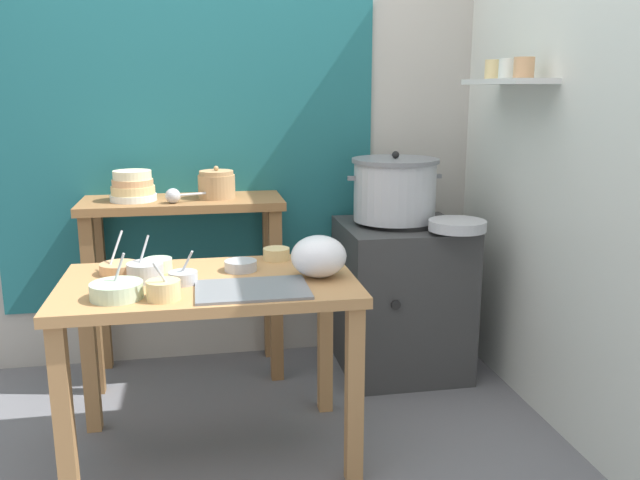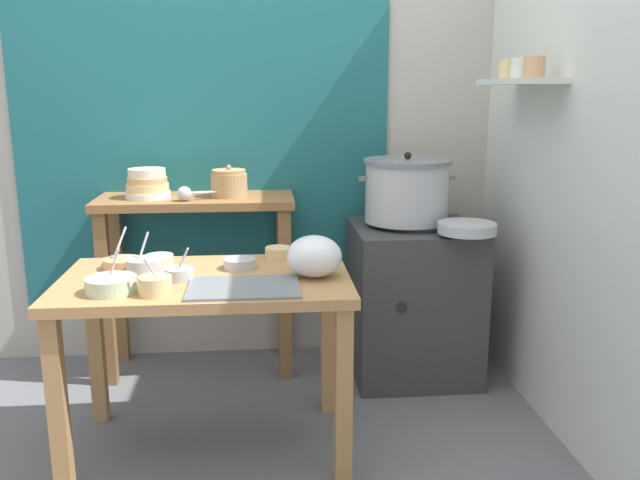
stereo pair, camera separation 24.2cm
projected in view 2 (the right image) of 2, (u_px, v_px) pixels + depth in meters
name	position (u px, v px, depth m)	size (l,w,h in m)	color
ground_plane	(232.00, 450.00, 2.66)	(9.00, 9.00, 0.00)	slate
wall_back	(249.00, 111.00, 3.44)	(4.40, 0.12, 2.60)	#B2ADA3
wall_right	(571.00, 119.00, 2.68)	(0.30, 3.20, 2.60)	silver
prep_table	(207.00, 304.00, 2.55)	(1.10, 0.66, 0.72)	#B27F4C
back_shelf_table	(197.00, 241.00, 3.30)	(0.96, 0.40, 0.90)	olive
stove_block	(412.00, 299.00, 3.33)	(0.60, 0.61, 0.78)	#383838
steamer_pot	(407.00, 190.00, 3.22)	(0.48, 0.43, 0.34)	#B7BABF
clay_pot	(229.00, 183.00, 3.25)	(0.18, 0.18, 0.16)	tan
bowl_stack_enamel	(147.00, 184.00, 3.21)	(0.22, 0.22, 0.14)	silver
ladle	(187.00, 194.00, 3.13)	(0.30, 0.12, 0.07)	#B7BABF
serving_tray	(244.00, 287.00, 2.37)	(0.40, 0.28, 0.01)	slate
plastic_bag	(314.00, 256.00, 2.51)	(0.21, 0.21, 0.16)	white
wide_pan	(467.00, 228.00, 2.99)	(0.27, 0.27, 0.05)	#B7BABF
prep_bowl_0	(111.00, 284.00, 2.32)	(0.18, 0.18, 0.15)	#B7D1AD
prep_bowl_1	(278.00, 252.00, 2.78)	(0.11, 0.11, 0.05)	#E5C684
prep_bowl_2	(122.00, 263.00, 2.63)	(0.15, 0.15, 0.16)	tan
prep_bowl_3	(240.00, 263.00, 2.63)	(0.13, 0.13, 0.04)	#B7BABF
prep_bowl_4	(144.00, 267.00, 2.52)	(0.13, 0.13, 0.17)	#B7BABF
prep_bowl_5	(159.00, 260.00, 2.65)	(0.11, 0.11, 0.05)	#B7D1AD
prep_bowl_6	(179.00, 273.00, 2.47)	(0.11, 0.11, 0.13)	#B7BABF
prep_bowl_7	(155.00, 285.00, 2.29)	(0.12, 0.12, 0.14)	#E5C684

